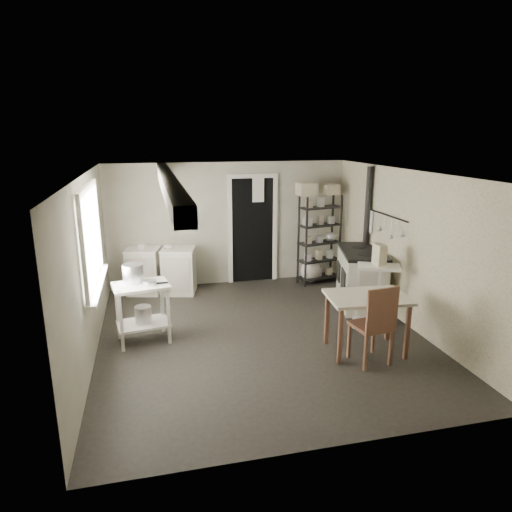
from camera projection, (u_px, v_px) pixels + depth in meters
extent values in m
plane|color=black|center=(261.00, 335.00, 6.55)|extent=(5.00, 5.00, 0.00)
plane|color=silver|center=(261.00, 173.00, 5.95)|extent=(5.00, 5.00, 0.00)
cube|color=#A9A590|center=(229.00, 224.00, 8.60)|extent=(4.50, 0.02, 2.30)
cube|color=#A9A590|center=(331.00, 333.00, 3.91)|extent=(4.50, 0.02, 2.30)
cube|color=#A9A590|center=(88.00, 269.00, 5.75)|extent=(0.02, 5.00, 2.30)
cube|color=#A9A590|center=(408.00, 249.00, 6.76)|extent=(0.02, 5.00, 2.30)
cylinder|color=silver|center=(133.00, 275.00, 6.21)|extent=(0.30, 0.30, 0.30)
cylinder|color=silver|center=(150.00, 284.00, 6.13)|extent=(0.19, 0.19, 0.10)
cylinder|color=silver|center=(143.00, 315.00, 6.29)|extent=(0.25, 0.25, 0.25)
imported|color=silver|center=(168.00, 242.00, 8.01)|extent=(0.31, 0.31, 0.06)
imported|color=silver|center=(141.00, 242.00, 7.91)|extent=(0.14, 0.14, 0.11)
imported|color=silver|center=(306.00, 212.00, 8.51)|extent=(0.10, 0.10, 0.21)
cube|color=beige|center=(307.00, 178.00, 8.33)|extent=(0.36, 0.32, 0.23)
cube|color=beige|center=(330.00, 179.00, 8.46)|extent=(0.34, 0.32, 0.19)
cube|color=beige|center=(379.00, 261.00, 6.63)|extent=(0.13, 0.21, 0.32)
imported|color=silver|center=(381.00, 294.00, 5.85)|extent=(0.13, 0.13, 0.09)
ellipsoid|color=silver|center=(311.00, 270.00, 8.82)|extent=(0.46, 0.42, 0.46)
cylinder|color=silver|center=(357.00, 323.00, 6.78)|extent=(0.14, 0.14, 0.16)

